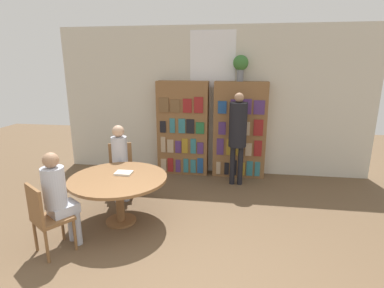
{
  "coord_description": "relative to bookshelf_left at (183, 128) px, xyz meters",
  "views": [
    {
      "loc": [
        0.5,
        -2.38,
        2.26
      ],
      "look_at": [
        -0.16,
        2.08,
        1.05
      ],
      "focal_mm": 28.0,
      "sensor_mm": 36.0,
      "label": 1
    }
  ],
  "objects": [
    {
      "name": "seated_reader_right",
      "position": [
        -1.02,
        -2.92,
        -0.24
      ],
      "size": [
        0.4,
        0.41,
        1.26
      ],
      "rotation": [
        0.0,
        0.0,
        -0.59
      ],
      "color": "#B2B7C6",
      "rests_on": "ground_plane"
    },
    {
      "name": "bookshelf_right",
      "position": [
        1.16,
        0.0,
        -0.0
      ],
      "size": [
        1.04,
        0.34,
        1.93
      ],
      "color": "brown",
      "rests_on": "ground_plane"
    },
    {
      "name": "reading_table",
      "position": [
        -0.54,
        -2.21,
        -0.36
      ],
      "size": [
        1.39,
        1.39,
        0.7
      ],
      "color": "brown",
      "rests_on": "ground_plane"
    },
    {
      "name": "seated_reader_left",
      "position": [
        -0.83,
        -1.41,
        -0.23
      ],
      "size": [
        0.36,
        0.4,
        1.28
      ],
      "rotation": [
        0.0,
        0.0,
        -2.79
      ],
      "color": "#B2B7C6",
      "rests_on": "ground_plane"
    },
    {
      "name": "open_book_on_table",
      "position": [
        -0.51,
        -2.08,
        -0.24
      ],
      "size": [
        0.24,
        0.18,
        0.03
      ],
      "color": "silver",
      "rests_on": "reading_table"
    },
    {
      "name": "bookshelf_left",
      "position": [
        0.0,
        0.0,
        0.0
      ],
      "size": [
        1.04,
        0.34,
        1.93
      ],
      "color": "brown",
      "rests_on": "ground_plane"
    },
    {
      "name": "wall_back",
      "position": [
        0.58,
        0.19,
        0.54
      ],
      "size": [
        6.4,
        0.07,
        3.0
      ],
      "color": "beige",
      "rests_on": "ground_plane"
    },
    {
      "name": "chair_near_camera",
      "position": [
        -1.12,
        -3.06,
        -0.45
      ],
      "size": [
        0.56,
        0.56,
        0.91
      ],
      "rotation": [
        0.0,
        0.0,
        -0.59
      ],
      "color": "brown",
      "rests_on": "ground_plane"
    },
    {
      "name": "librarian_standing",
      "position": [
        1.13,
        -0.5,
        0.13
      ],
      "size": [
        0.33,
        0.6,
        1.76
      ],
      "color": "black",
      "rests_on": "ground_plane"
    },
    {
      "name": "chair_left_side",
      "position": [
        -0.89,
        -1.24,
        -0.45
      ],
      "size": [
        0.51,
        0.51,
        0.91
      ],
      "rotation": [
        0.0,
        0.0,
        -2.79
      ],
      "color": "brown",
      "rests_on": "ground_plane"
    },
    {
      "name": "flower_vase",
      "position": [
        1.13,
        0.0,
        1.29
      ],
      "size": [
        0.29,
        0.29,
        0.49
      ],
      "color": "slate",
      "rests_on": "bookshelf_right"
    }
  ]
}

